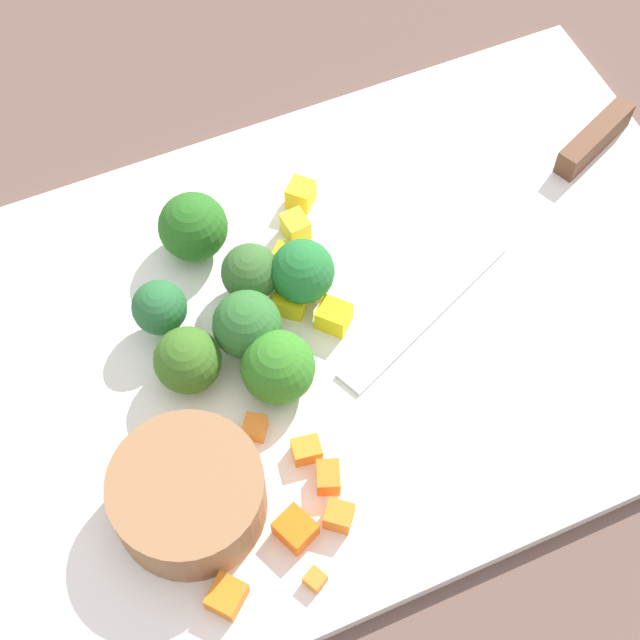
% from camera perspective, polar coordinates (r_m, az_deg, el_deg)
% --- Properties ---
extents(ground_plane, '(4.00, 4.00, 0.00)m').
position_cam_1_polar(ground_plane, '(0.60, -0.00, -1.06)').
color(ground_plane, brown).
extents(cutting_board, '(0.53, 0.33, 0.01)m').
position_cam_1_polar(cutting_board, '(0.59, -0.00, -0.78)').
color(cutting_board, white).
rests_on(cutting_board, ground_plane).
extents(prep_bowl, '(0.08, 0.08, 0.04)m').
position_cam_1_polar(prep_bowl, '(0.53, -7.74, -10.15)').
color(prep_bowl, '#936841').
rests_on(prep_bowl, cutting_board).
extents(chef_knife, '(0.26, 0.13, 0.02)m').
position_cam_1_polar(chef_knife, '(0.66, 13.22, 7.69)').
color(chef_knife, silver).
rests_on(chef_knife, cutting_board).
extents(carrot_dice_0, '(0.02, 0.02, 0.01)m').
position_cam_1_polar(carrot_dice_0, '(0.54, 0.49, -9.21)').
color(carrot_dice_0, orange).
rests_on(carrot_dice_0, cutting_board).
extents(carrot_dice_1, '(0.02, 0.02, 0.01)m').
position_cam_1_polar(carrot_dice_1, '(0.53, 1.11, -11.43)').
color(carrot_dice_1, orange).
rests_on(carrot_dice_1, cutting_board).
extents(carrot_dice_2, '(0.01, 0.01, 0.01)m').
position_cam_1_polar(carrot_dice_2, '(0.52, -0.30, -14.98)').
color(carrot_dice_2, orange).
rests_on(carrot_dice_2, cutting_board).
extents(carrot_dice_3, '(0.02, 0.02, 0.01)m').
position_cam_1_polar(carrot_dice_3, '(0.55, -3.85, -6.32)').
color(carrot_dice_3, orange).
rests_on(carrot_dice_3, cutting_board).
extents(carrot_dice_4, '(0.02, 0.02, 0.01)m').
position_cam_1_polar(carrot_dice_4, '(0.55, -0.79, -7.65)').
color(carrot_dice_4, orange).
rests_on(carrot_dice_4, cutting_board).
extents(carrot_dice_5, '(0.03, 0.02, 0.01)m').
position_cam_1_polar(carrot_dice_5, '(0.52, -5.51, -15.86)').
color(carrot_dice_5, orange).
rests_on(carrot_dice_5, cutting_board).
extents(carrot_dice_6, '(0.02, 0.02, 0.01)m').
position_cam_1_polar(carrot_dice_6, '(0.53, -1.45, -12.17)').
color(carrot_dice_6, orange).
rests_on(carrot_dice_6, cutting_board).
extents(pepper_dice_0, '(0.02, 0.02, 0.01)m').
position_cam_1_polar(pepper_dice_0, '(0.60, -1.30, 2.99)').
color(pepper_dice_0, yellow).
rests_on(pepper_dice_0, cutting_board).
extents(pepper_dice_1, '(0.02, 0.02, 0.02)m').
position_cam_1_polar(pepper_dice_1, '(0.62, -1.45, 5.49)').
color(pepper_dice_1, yellow).
rests_on(pepper_dice_1, cutting_board).
extents(pepper_dice_2, '(0.02, 0.02, 0.01)m').
position_cam_1_polar(pepper_dice_2, '(0.60, -0.42, 2.07)').
color(pepper_dice_2, yellow).
rests_on(pepper_dice_2, cutting_board).
extents(pepper_dice_3, '(0.02, 0.02, 0.01)m').
position_cam_1_polar(pepper_dice_3, '(0.61, -1.88, 3.88)').
color(pepper_dice_3, yellow).
rests_on(pepper_dice_3, cutting_board).
extents(pepper_dice_4, '(0.02, 0.02, 0.02)m').
position_cam_1_polar(pepper_dice_4, '(0.58, 0.71, 0.42)').
color(pepper_dice_4, yellow).
rests_on(pepper_dice_4, cutting_board).
extents(pepper_dice_5, '(0.03, 0.03, 0.02)m').
position_cam_1_polar(pepper_dice_5, '(0.59, -1.71, 1.27)').
color(pepper_dice_5, yellow).
rests_on(pepper_dice_5, cutting_board).
extents(pepper_dice_6, '(0.02, 0.02, 0.02)m').
position_cam_1_polar(pepper_dice_6, '(0.63, -1.14, 7.38)').
color(pepper_dice_6, yellow).
rests_on(pepper_dice_6, cutting_board).
extents(broccoli_floret_0, '(0.04, 0.04, 0.04)m').
position_cam_1_polar(broccoli_floret_0, '(0.56, -7.91, -2.07)').
color(broccoli_floret_0, '#81BB56').
rests_on(broccoli_floret_0, cutting_board).
extents(broccoli_floret_1, '(0.04, 0.04, 0.04)m').
position_cam_1_polar(broccoli_floret_1, '(0.55, -2.48, -2.80)').
color(broccoli_floret_1, '#96B254').
rests_on(broccoli_floret_1, cutting_board).
extents(broccoli_floret_2, '(0.04, 0.04, 0.04)m').
position_cam_1_polar(broccoli_floret_2, '(0.61, -7.46, 5.43)').
color(broccoli_floret_2, '#8BB763').
rests_on(broccoli_floret_2, cutting_board).
extents(broccoli_floret_3, '(0.04, 0.04, 0.05)m').
position_cam_1_polar(broccoli_floret_3, '(0.58, -0.63, 2.98)').
color(broccoli_floret_3, '#8DB95E').
rests_on(broccoli_floret_3, cutting_board).
extents(broccoli_floret_4, '(0.04, 0.04, 0.05)m').
position_cam_1_polar(broccoli_floret_4, '(0.56, -4.30, -0.32)').
color(broccoli_floret_4, '#92B85C').
rests_on(broccoli_floret_4, cutting_board).
extents(broccoli_floret_5, '(0.04, 0.04, 0.04)m').
position_cam_1_polar(broccoli_floret_5, '(0.58, -4.11, 2.76)').
color(broccoli_floret_5, '#85BA5E').
rests_on(broccoli_floret_5, cutting_board).
extents(broccoli_floret_6, '(0.03, 0.03, 0.04)m').
position_cam_1_polar(broccoli_floret_6, '(0.58, -9.40, 0.69)').
color(broccoli_floret_6, '#85B168').
rests_on(broccoli_floret_6, cutting_board).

